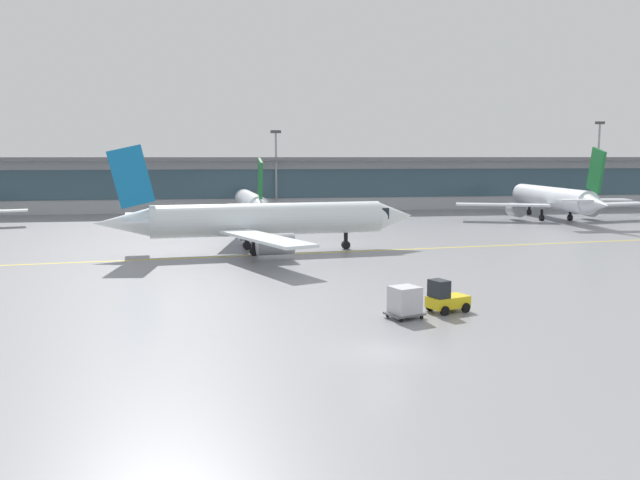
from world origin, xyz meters
TOP-DOWN VIEW (x-y plane):
  - ground_plane at (0.00, 0.00)m, footprint 400.00×400.00m
  - taxiway_centreline_stripe at (-2.99, 33.62)m, footprint 109.36×12.53m
  - terminal_concourse at (0.00, 88.22)m, footprint 183.86×11.00m
  - gate_airplane_1 at (-3.21, 67.18)m, footprint 26.83×28.89m
  - gate_airplane_2 at (42.91, 63.14)m, footprint 30.81×33.23m
  - taxiing_regional_jet at (-3.42, 35.57)m, footprint 32.89×30.40m
  - baggage_tug at (5.91, 7.79)m, footprint 2.93×2.33m
  - cargo_dolly_lead at (2.95, 6.67)m, footprint 2.53×2.24m
  - apron_light_mast_1 at (1.92, 81.93)m, footprint 1.80×0.36m
  - apron_light_mast_2 at (60.32, 79.43)m, footprint 1.80×0.36m

SIDE VIEW (x-z plane):
  - ground_plane at x=0.00m, z-range 0.00..0.00m
  - taxiway_centreline_stripe at x=-2.99m, z-range 0.00..0.01m
  - baggage_tug at x=5.91m, z-range -0.16..1.94m
  - cargo_dolly_lead at x=2.95m, z-range 0.08..2.02m
  - gate_airplane_1 at x=-3.21m, z-range -1.91..7.65m
  - taxiing_regional_jet at x=-3.42m, z-range -2.18..8.71m
  - gate_airplane_2 at x=42.91m, z-range -2.20..8.80m
  - terminal_concourse at x=0.00m, z-range 0.12..9.72m
  - apron_light_mast_1 at x=1.92m, z-range 0.69..14.85m
  - apron_light_mast_2 at x=60.32m, z-range 0.70..16.68m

